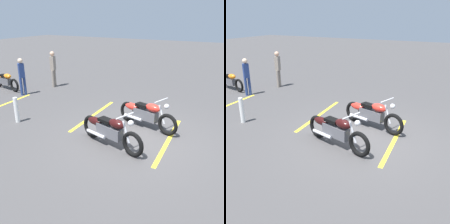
% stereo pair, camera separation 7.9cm
% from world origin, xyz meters
% --- Properties ---
extents(ground_plane, '(60.00, 60.00, 0.00)m').
position_xyz_m(ground_plane, '(0.00, 0.00, 0.00)').
color(ground_plane, '#474444').
extents(motorcycle_bright_foreground, '(2.16, 0.83, 1.04)m').
position_xyz_m(motorcycle_bright_foreground, '(0.12, -0.83, 0.46)').
color(motorcycle_bright_foreground, black).
rests_on(motorcycle_bright_foreground, ground).
extents(motorcycle_dark_foreground, '(2.17, 0.82, 1.04)m').
position_xyz_m(motorcycle_dark_foreground, '(0.51, 0.80, 0.46)').
color(motorcycle_dark_foreground, black).
rests_on(motorcycle_dark_foreground, ground).
extents(motorcycle_row_far_left, '(2.04, 0.51, 0.78)m').
position_xyz_m(motorcycle_row_far_left, '(7.68, -1.91, 0.42)').
color(motorcycle_row_far_left, black).
rests_on(motorcycle_row_far_left, ground).
extents(bystander_near_row, '(0.23, 0.29, 1.72)m').
position_xyz_m(bystander_near_row, '(5.94, -3.37, 0.96)').
color(bystander_near_row, gray).
rests_on(bystander_near_row, ground).
extents(bystander_secondary, '(0.26, 0.28, 1.62)m').
position_xyz_m(bystander_secondary, '(6.20, -1.61, 0.90)').
color(bystander_secondary, navy).
rests_on(bystander_secondary, ground).
extents(bollard_post, '(0.14, 0.14, 0.85)m').
position_xyz_m(bollard_post, '(3.99, 0.80, 0.43)').
color(bollard_post, white).
rests_on(bollard_post, ground).
extents(parking_stripe_near, '(0.38, 3.20, 0.01)m').
position_xyz_m(parking_stripe_near, '(-0.83, -0.27, 0.00)').
color(parking_stripe_near, yellow).
rests_on(parking_stripe_near, ground).
extents(parking_stripe_mid, '(0.38, 3.20, 0.01)m').
position_xyz_m(parking_stripe_mid, '(2.12, -0.96, 0.00)').
color(parking_stripe_mid, yellow).
rests_on(parking_stripe_mid, ground).
extents(parking_stripe_far, '(0.38, 3.20, 0.01)m').
position_xyz_m(parking_stripe_far, '(5.87, -0.13, 0.00)').
color(parking_stripe_far, yellow).
rests_on(parking_stripe_far, ground).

